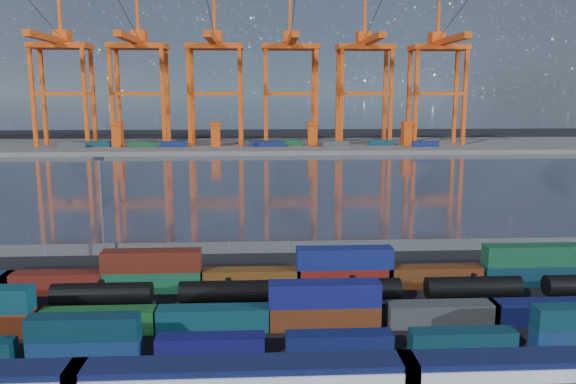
{
  "coord_description": "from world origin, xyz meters",
  "views": [
    {
      "loc": [
        -4.74,
        -62.88,
        26.49
      ],
      "look_at": [
        0.0,
        30.0,
        10.0
      ],
      "focal_mm": 35.0,
      "sensor_mm": 36.0,
      "label": 1
    }
  ],
  "objects": [
    {
      "name": "container_row_south",
      "position": [
        -0.11,
        -9.46,
        1.69
      ],
      "size": [
        139.66,
        2.22,
        4.74
      ],
      "color": "#46494C",
      "rests_on": "ground"
    },
    {
      "name": "gantry_cranes",
      "position": [
        -7.5,
        203.18,
        41.98
      ],
      "size": [
        201.34,
        50.57,
        68.49
      ],
      "color": "#E64E10",
      "rests_on": "ground"
    },
    {
      "name": "yard_light_mast",
      "position": [
        -30.0,
        26.0,
        9.3
      ],
      "size": [
        1.6,
        0.4,
        16.6
      ],
      "color": "slate",
      "rests_on": "ground"
    },
    {
      "name": "quay_containers",
      "position": [
        -11.0,
        195.46,
        3.3
      ],
      "size": [
        172.58,
        10.99,
        2.6
      ],
      "color": "navy",
      "rests_on": "far_quay"
    },
    {
      "name": "distant_mountains",
      "position": [
        63.02,
        1600.0,
        220.29
      ],
      "size": [
        2470.0,
        1100.0,
        520.0
      ],
      "color": "#1E2630",
      "rests_on": "ground"
    },
    {
      "name": "tanker_string",
      "position": [
        -0.99,
        3.89,
        1.94
      ],
      "size": [
        121.07,
        2.7,
        3.86
      ],
      "color": "black",
      "rests_on": "ground"
    },
    {
      "name": "far_quay",
      "position": [
        0.0,
        210.0,
        1.0
      ],
      "size": [
        700.0,
        70.0,
        2.0
      ],
      "primitive_type": "cube",
      "color": "#514F4C",
      "rests_on": "ground"
    },
    {
      "name": "ground",
      "position": [
        0.0,
        0.0,
        0.0
      ],
      "size": [
        700.0,
        700.0,
        0.0
      ],
      "primitive_type": "plane",
      "color": "black",
      "rests_on": "ground"
    },
    {
      "name": "straddle_carriers",
      "position": [
        -2.5,
        200.0,
        7.82
      ],
      "size": [
        140.0,
        7.0,
        11.1
      ],
      "color": "#E64E10",
      "rests_on": "far_quay"
    },
    {
      "name": "container_row_mid",
      "position": [
        -16.09,
        -2.79,
        1.96
      ],
      "size": [
        141.61,
        2.57,
        5.48
      ],
      "color": "#36383A",
      "rests_on": "ground"
    },
    {
      "name": "harbor_water",
      "position": [
        0.0,
        105.0,
        0.01
      ],
      "size": [
        700.0,
        700.0,
        0.0
      ],
      "primitive_type": "plane",
      "color": "#2E3543",
      "rests_on": "ground"
    },
    {
      "name": "container_row_north",
      "position": [
        9.33,
        10.46,
        2.18
      ],
      "size": [
        142.1,
        2.67,
        5.69
      ],
      "color": "navy",
      "rests_on": "ground"
    },
    {
      "name": "waterfront_fence",
      "position": [
        -0.0,
        28.0,
        1.0
      ],
      "size": [
        160.12,
        0.12,
        2.2
      ],
      "color": "#595B5E",
      "rests_on": "ground"
    }
  ]
}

